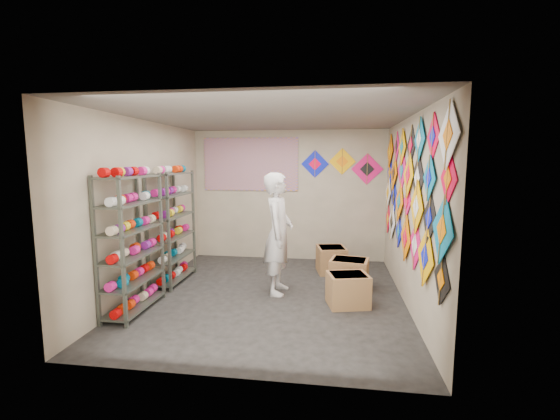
# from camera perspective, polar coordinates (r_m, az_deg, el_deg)

# --- Properties ---
(ground) EXTENTS (4.50, 4.50, 0.00)m
(ground) POSITION_cam_1_polar(r_m,az_deg,el_deg) (5.96, -1.39, -12.86)
(ground) COLOR black
(room_walls) EXTENTS (4.50, 4.50, 4.50)m
(room_walls) POSITION_cam_1_polar(r_m,az_deg,el_deg) (5.60, -1.45, 3.12)
(room_walls) COLOR tan
(room_walls) RESTS_ON ground
(shelf_rack_front) EXTENTS (0.40, 1.10, 1.90)m
(shelf_rack_front) POSITION_cam_1_polar(r_m,az_deg,el_deg) (5.50, -21.66, -4.81)
(shelf_rack_front) COLOR #4C5147
(shelf_rack_front) RESTS_ON ground
(shelf_rack_back) EXTENTS (0.40, 1.10, 1.90)m
(shelf_rack_back) POSITION_cam_1_polar(r_m,az_deg,el_deg) (6.64, -16.12, -2.53)
(shelf_rack_back) COLOR #4C5147
(shelf_rack_back) RESTS_ON ground
(string_spools) EXTENTS (0.12, 2.36, 0.12)m
(string_spools) POSITION_cam_1_polar(r_m,az_deg,el_deg) (6.04, -18.66, -2.69)
(string_spools) COLOR #E31986
(string_spools) RESTS_ON ground
(kite_wall_display) EXTENTS (0.06, 4.29, 2.01)m
(kite_wall_display) POSITION_cam_1_polar(r_m,az_deg,el_deg) (5.62, 18.89, 2.60)
(kite_wall_display) COLOR black
(kite_wall_display) RESTS_ON room_walls
(back_wall_kites) EXTENTS (1.65, 0.02, 0.74)m
(back_wall_kites) POSITION_cam_1_polar(r_m,az_deg,el_deg) (7.75, 9.62, 6.73)
(back_wall_kites) COLOR #0B18CF
(back_wall_kites) RESTS_ON room_walls
(poster) EXTENTS (2.00, 0.01, 1.10)m
(poster) POSITION_cam_1_polar(r_m,az_deg,el_deg) (7.93, -4.52, 6.96)
(poster) COLOR #6F53B4
(poster) RESTS_ON room_walls
(shopkeeper) EXTENTS (0.73, 0.51, 1.89)m
(shopkeeper) POSITION_cam_1_polar(r_m,az_deg,el_deg) (5.84, -0.24, -3.61)
(shopkeeper) COLOR beige
(shopkeeper) RESTS_ON ground
(carton_a) EXTENTS (0.65, 0.58, 0.47)m
(carton_a) POSITION_cam_1_polar(r_m,az_deg,el_deg) (5.58, 10.29, -11.87)
(carton_a) COLOR olive
(carton_a) RESTS_ON ground
(carton_b) EXTENTS (0.67, 0.58, 0.48)m
(carton_b) POSITION_cam_1_polar(r_m,az_deg,el_deg) (6.30, 10.48, -9.52)
(carton_b) COLOR olive
(carton_b) RESTS_ON ground
(carton_c) EXTENTS (0.60, 0.64, 0.48)m
(carton_c) POSITION_cam_1_polar(r_m,az_deg,el_deg) (7.10, 7.82, -7.50)
(carton_c) COLOR olive
(carton_c) RESTS_ON ground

